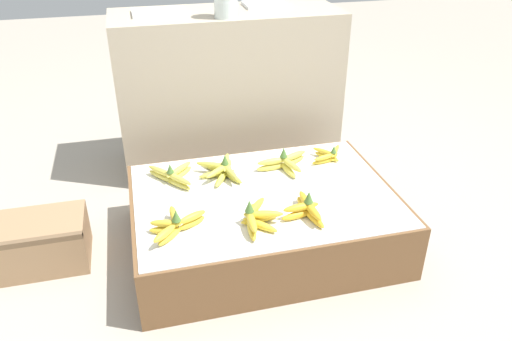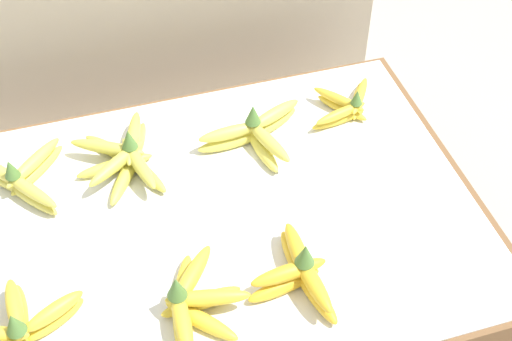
% 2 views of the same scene
% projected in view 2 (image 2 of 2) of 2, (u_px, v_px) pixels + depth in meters
% --- Properties ---
extents(ground_plane, '(10.00, 10.00, 0.00)m').
position_uv_depth(ground_plane, '(217.00, 291.00, 1.63)').
color(ground_plane, '#A89E8E').
extents(display_platform, '(1.11, 0.79, 0.26)m').
position_uv_depth(display_platform, '(214.00, 257.00, 1.54)').
color(display_platform, brown).
rests_on(display_platform, ground_plane).
extents(banana_bunch_front_left, '(0.23, 0.23, 0.10)m').
position_uv_depth(banana_bunch_front_left, '(17.00, 331.00, 1.23)').
color(banana_bunch_front_left, gold).
rests_on(banana_bunch_front_left, display_platform).
extents(banana_bunch_front_midleft, '(0.17, 0.24, 0.11)m').
position_uv_depth(banana_bunch_front_midleft, '(192.00, 304.00, 1.27)').
color(banana_bunch_front_midleft, gold).
rests_on(banana_bunch_front_midleft, display_platform).
extents(banana_bunch_front_midright, '(0.16, 0.23, 0.11)m').
position_uv_depth(banana_bunch_front_midright, '(299.00, 273.00, 1.31)').
color(banana_bunch_front_midright, gold).
rests_on(banana_bunch_front_midright, display_platform).
extents(banana_bunch_middle_left, '(0.21, 0.23, 0.10)m').
position_uv_depth(banana_bunch_middle_left, '(20.00, 177.00, 1.48)').
color(banana_bunch_middle_left, '#DBCC4C').
rests_on(banana_bunch_middle_left, display_platform).
extents(banana_bunch_middle_midleft, '(0.19, 0.25, 0.10)m').
position_uv_depth(banana_bunch_middle_midleft, '(126.00, 157.00, 1.53)').
color(banana_bunch_middle_midleft, gold).
rests_on(banana_bunch_middle_midleft, display_platform).
extents(banana_bunch_middle_midright, '(0.26, 0.20, 0.11)m').
position_uv_depth(banana_bunch_middle_midright, '(256.00, 133.00, 1.57)').
color(banana_bunch_middle_midright, '#DBCC4C').
rests_on(banana_bunch_middle_midright, display_platform).
extents(banana_bunch_middle_right, '(0.18, 0.14, 0.08)m').
position_uv_depth(banana_bunch_middle_right, '(347.00, 106.00, 1.65)').
color(banana_bunch_middle_right, gold).
rests_on(banana_bunch_middle_right, display_platform).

